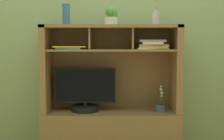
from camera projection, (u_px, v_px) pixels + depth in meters
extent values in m
cube|color=#8EA26D|center=(112.00, 23.00, 3.05)|extent=(6.00, 0.02, 2.80)
cube|color=olive|center=(112.00, 135.00, 2.90)|extent=(1.35, 0.44, 0.50)
cube|color=olive|center=(48.00, 69.00, 2.84)|extent=(0.06, 0.38, 0.86)
cube|color=olive|center=(177.00, 69.00, 2.84)|extent=(0.06, 0.38, 0.86)
cube|color=brown|center=(112.00, 69.00, 3.02)|extent=(1.29, 0.02, 0.83)
cube|color=olive|center=(112.00, 27.00, 2.80)|extent=(1.35, 0.38, 0.03)
cube|color=olive|center=(112.00, 50.00, 2.82)|extent=(1.23, 0.34, 0.02)
cube|color=olive|center=(91.00, 39.00, 2.81)|extent=(0.02, 0.32, 0.20)
cube|color=olive|center=(133.00, 39.00, 2.81)|extent=(0.02, 0.32, 0.20)
cylinder|color=black|center=(86.00, 108.00, 2.88)|extent=(0.27, 0.27, 0.05)
cylinder|color=black|center=(86.00, 104.00, 2.87)|extent=(0.04, 0.04, 0.03)
cube|color=black|center=(86.00, 85.00, 2.85)|extent=(0.61, 0.03, 0.35)
cube|color=black|center=(86.00, 86.00, 2.84)|extent=(0.58, 0.00, 0.32)
cylinder|color=#495258|center=(161.00, 108.00, 2.85)|extent=(0.11, 0.11, 0.07)
cylinder|color=#495258|center=(161.00, 111.00, 2.85)|extent=(0.13, 0.13, 0.01)
cylinder|color=#4C6B38|center=(161.00, 96.00, 2.84)|extent=(0.02, 0.01, 0.19)
sphere|color=silver|center=(163.00, 96.00, 2.84)|extent=(0.02, 0.02, 0.02)
sphere|color=silver|center=(163.00, 93.00, 2.82)|extent=(0.03, 0.03, 0.03)
sphere|color=silver|center=(162.00, 89.00, 2.84)|extent=(0.03, 0.03, 0.03)
sphere|color=silver|center=(162.00, 86.00, 2.82)|extent=(0.02, 0.02, 0.02)
ellipsoid|color=#265A26|center=(163.00, 102.00, 2.84)|extent=(0.04, 0.05, 0.08)
ellipsoid|color=#265A26|center=(163.00, 102.00, 2.85)|extent=(0.05, 0.07, 0.11)
cube|color=beige|center=(152.00, 49.00, 2.76)|extent=(0.33, 0.26, 0.01)
cube|color=gold|center=(153.00, 47.00, 2.76)|extent=(0.28, 0.24, 0.02)
cube|color=gray|center=(153.00, 45.00, 2.76)|extent=(0.28, 0.22, 0.02)
cube|color=beige|center=(153.00, 43.00, 2.76)|extent=(0.21, 0.26, 0.02)
cube|color=gray|center=(152.00, 41.00, 2.75)|extent=(0.26, 0.22, 0.02)
cube|color=#518061|center=(70.00, 48.00, 2.77)|extent=(0.24, 0.23, 0.02)
cube|color=gold|center=(70.00, 47.00, 2.76)|extent=(0.34, 0.25, 0.01)
cylinder|color=#BBB1B5|center=(157.00, 19.00, 2.79)|extent=(0.08, 0.08, 0.13)
cylinder|color=#BBB1B5|center=(157.00, 12.00, 2.79)|extent=(0.03, 0.03, 0.02)
cylinder|color=tan|center=(157.00, 3.00, 2.78)|extent=(0.00, 0.04, 0.18)
cylinder|color=tan|center=(157.00, 3.00, 2.78)|extent=(0.02, 0.02, 0.18)
cylinder|color=tan|center=(157.00, 3.00, 2.78)|extent=(0.02, 0.01, 0.18)
cylinder|color=tan|center=(156.00, 3.00, 2.78)|extent=(0.01, 0.02, 0.18)
cylinder|color=tan|center=(156.00, 3.00, 2.78)|extent=(0.01, 0.02, 0.18)
cylinder|color=tan|center=(157.00, 3.00, 2.78)|extent=(0.03, 0.01, 0.18)
cylinder|color=tan|center=(157.00, 3.00, 2.78)|extent=(0.03, 0.02, 0.18)
cylinder|color=silver|center=(112.00, 22.00, 2.82)|extent=(0.12, 0.12, 0.08)
cylinder|color=silver|center=(112.00, 25.00, 2.82)|extent=(0.14, 0.14, 0.01)
ellipsoid|color=#468A3A|center=(115.00, 14.00, 2.81)|extent=(0.07, 0.07, 0.13)
ellipsoid|color=#468A3A|center=(112.00, 12.00, 2.84)|extent=(0.08, 0.07, 0.11)
ellipsoid|color=#468A3A|center=(110.00, 11.00, 2.81)|extent=(0.08, 0.07, 0.09)
ellipsoid|color=#468A3A|center=(112.00, 12.00, 2.79)|extent=(0.06, 0.08, 0.10)
cylinder|color=#32618A|center=(67.00, 15.00, 2.77)|extent=(0.07, 0.07, 0.20)
torus|color=#32618A|center=(67.00, 4.00, 2.76)|extent=(0.08, 0.08, 0.01)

